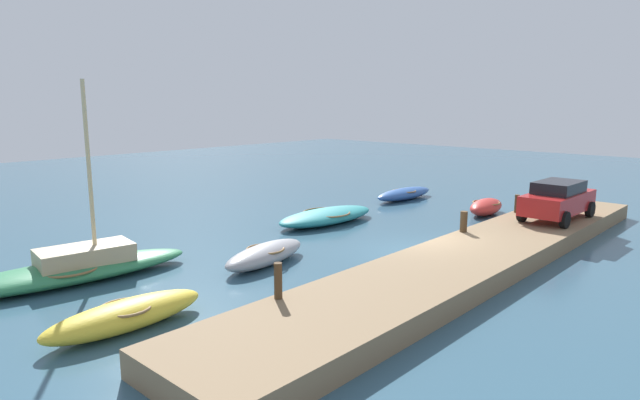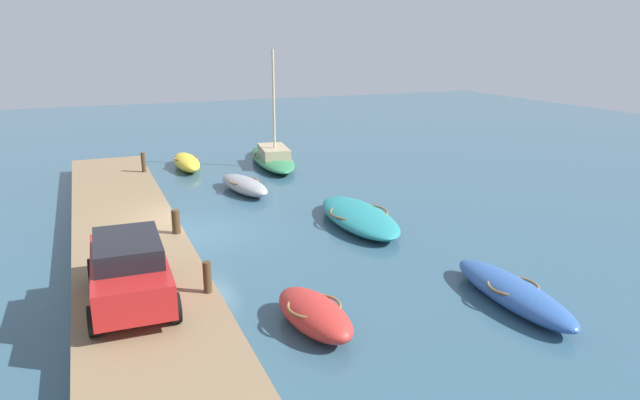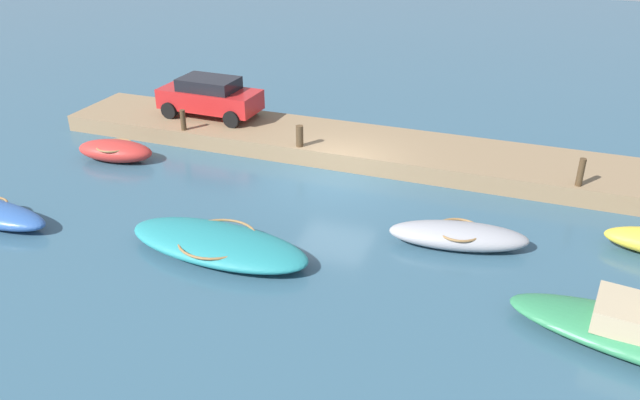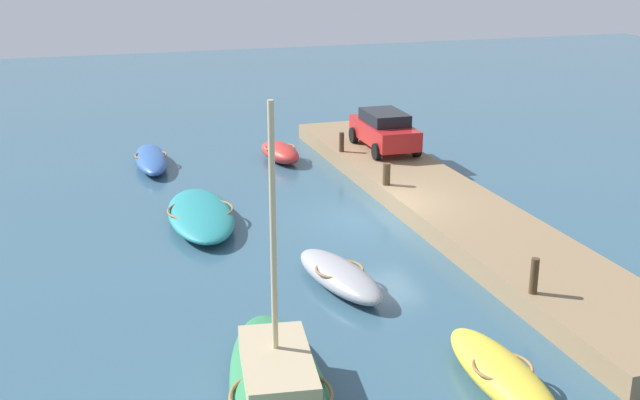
{
  "view_description": "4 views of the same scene",
  "coord_description": "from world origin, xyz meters",
  "px_view_note": "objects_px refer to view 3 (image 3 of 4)",
  "views": [
    {
      "loc": [
        -15.86,
        -9.9,
        5.26
      ],
      "look_at": [
        -0.28,
        4.46,
        1.38
      ],
      "focal_mm": 30.3,
      "sensor_mm": 36.0,
      "label": 1
    },
    {
      "loc": [
        18.88,
        -3.2,
        6.47
      ],
      "look_at": [
        1.31,
        4.09,
        1.07
      ],
      "focal_mm": 32.22,
      "sensor_mm": 36.0,
      "label": 2
    },
    {
      "loc": [
        -6.12,
        17.94,
        8.82
      ],
      "look_at": [
        -0.45,
        2.66,
        0.54
      ],
      "focal_mm": 35.14,
      "sensor_mm": 36.0,
      "label": 3
    },
    {
      "loc": [
        -22.24,
        9.15,
        8.59
      ],
      "look_at": [
        -0.07,
        2.07,
        0.89
      ],
      "focal_mm": 44.39,
      "sensor_mm": 36.0,
      "label": 4
    }
  ],
  "objects_px": {
    "mooring_post_west": "(581,172)",
    "parked_car": "(210,96)",
    "mooring_post_mid_east": "(183,120)",
    "dinghy_red": "(115,151)",
    "mooring_post_mid_west": "(300,136)",
    "motorboat_teal": "(218,244)",
    "rowboat_grey": "(458,235)"
  },
  "relations": [
    {
      "from": "dinghy_red",
      "to": "mooring_post_mid_east",
      "type": "relative_size",
      "value": 3.77
    },
    {
      "from": "mooring_post_mid_east",
      "to": "dinghy_red",
      "type": "bearing_deg",
      "value": 53.58
    },
    {
      "from": "motorboat_teal",
      "to": "mooring_post_west",
      "type": "xyz_separation_m",
      "value": [
        -8.87,
        -6.42,
        0.74
      ]
    },
    {
      "from": "rowboat_grey",
      "to": "mooring_post_west",
      "type": "relative_size",
      "value": 4.39
    },
    {
      "from": "mooring_post_mid_west",
      "to": "mooring_post_mid_east",
      "type": "xyz_separation_m",
      "value": [
        4.65,
        0.0,
        0.01
      ]
    },
    {
      "from": "rowboat_grey",
      "to": "mooring_post_mid_east",
      "type": "distance_m",
      "value": 11.47
    },
    {
      "from": "rowboat_grey",
      "to": "mooring_post_mid_east",
      "type": "relative_size",
      "value": 5.03
    },
    {
      "from": "motorboat_teal",
      "to": "mooring_post_mid_east",
      "type": "height_order",
      "value": "mooring_post_mid_east"
    },
    {
      "from": "dinghy_red",
      "to": "motorboat_teal",
      "type": "bearing_deg",
      "value": 139.19
    },
    {
      "from": "dinghy_red",
      "to": "mooring_post_west",
      "type": "relative_size",
      "value": 3.29
    },
    {
      "from": "dinghy_red",
      "to": "mooring_post_mid_east",
      "type": "bearing_deg",
      "value": -133.41
    },
    {
      "from": "dinghy_red",
      "to": "parked_car",
      "type": "distance_m",
      "value": 4.33
    },
    {
      "from": "mooring_post_west",
      "to": "mooring_post_mid_west",
      "type": "relative_size",
      "value": 1.17
    },
    {
      "from": "dinghy_red",
      "to": "mooring_post_west",
      "type": "bearing_deg",
      "value": -179.18
    },
    {
      "from": "dinghy_red",
      "to": "mooring_post_mid_west",
      "type": "distance_m",
      "value": 6.57
    },
    {
      "from": "mooring_post_west",
      "to": "mooring_post_mid_east",
      "type": "bearing_deg",
      "value": 0.0
    },
    {
      "from": "rowboat_grey",
      "to": "motorboat_teal",
      "type": "bearing_deg",
      "value": 13.1
    },
    {
      "from": "mooring_post_mid_east",
      "to": "parked_car",
      "type": "bearing_deg",
      "value": -96.42
    },
    {
      "from": "rowboat_grey",
      "to": "parked_car",
      "type": "relative_size",
      "value": 0.98
    },
    {
      "from": "mooring_post_west",
      "to": "mooring_post_mid_west",
      "type": "distance_m",
      "value": 9.12
    },
    {
      "from": "rowboat_grey",
      "to": "mooring_post_mid_west",
      "type": "height_order",
      "value": "mooring_post_mid_west"
    },
    {
      "from": "mooring_post_west",
      "to": "parked_car",
      "type": "bearing_deg",
      "value": -7.21
    },
    {
      "from": "mooring_post_west",
      "to": "mooring_post_mid_east",
      "type": "height_order",
      "value": "mooring_post_west"
    },
    {
      "from": "rowboat_grey",
      "to": "mooring_post_mid_west",
      "type": "distance_m",
      "value": 7.27
    },
    {
      "from": "mooring_post_west",
      "to": "parked_car",
      "type": "xyz_separation_m",
      "value": [
        13.57,
        -1.72,
        0.37
      ]
    },
    {
      "from": "mooring_post_mid_west",
      "to": "rowboat_grey",
      "type": "bearing_deg",
      "value": 148.18
    },
    {
      "from": "mooring_post_west",
      "to": "mooring_post_mid_west",
      "type": "xyz_separation_m",
      "value": [
        9.12,
        0.0,
        -0.06
      ]
    },
    {
      "from": "mooring_post_mid_west",
      "to": "motorboat_teal",
      "type": "bearing_deg",
      "value": 92.28
    },
    {
      "from": "rowboat_grey",
      "to": "mooring_post_west",
      "type": "bearing_deg",
      "value": -138.69
    },
    {
      "from": "dinghy_red",
      "to": "mooring_post_mid_west",
      "type": "height_order",
      "value": "mooring_post_mid_west"
    },
    {
      "from": "rowboat_grey",
      "to": "motorboat_teal",
      "type": "xyz_separation_m",
      "value": [
        5.89,
        2.61,
        -0.02
      ]
    },
    {
      "from": "rowboat_grey",
      "to": "dinghy_red",
      "type": "height_order",
      "value": "dinghy_red"
    }
  ]
}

